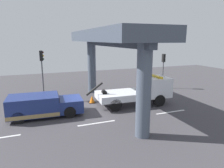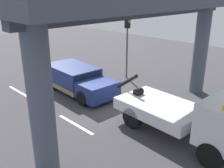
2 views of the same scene
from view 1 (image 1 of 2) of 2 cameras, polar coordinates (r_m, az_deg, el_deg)
ground_plane at (r=16.39m, az=-7.08°, el=-7.53°), size 60.00×40.00×0.10m
lane_stripe_mid at (r=13.94m, az=-4.33°, el=-10.92°), size 2.60×0.16×0.01m
lane_stripe_east at (r=16.54m, az=16.18°, el=-7.56°), size 2.60×0.16×0.01m
tow_truck_white at (r=17.70m, az=8.16°, el=-1.81°), size 7.30×2.69×2.46m
towed_van_green at (r=15.73m, az=-19.02°, el=-5.81°), size 5.30×2.44×1.58m
overpass_structure at (r=15.99m, az=-0.63°, el=11.65°), size 3.60×12.82×6.24m
traffic_light_near at (r=19.39m, az=-19.09°, el=5.19°), size 0.39×0.32×4.54m
traffic_light_far at (r=23.73m, az=14.27°, el=5.66°), size 0.39×0.32×3.93m
traffic_cone_orange at (r=18.11m, az=-5.64°, el=-4.34°), size 0.55×0.55×0.65m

